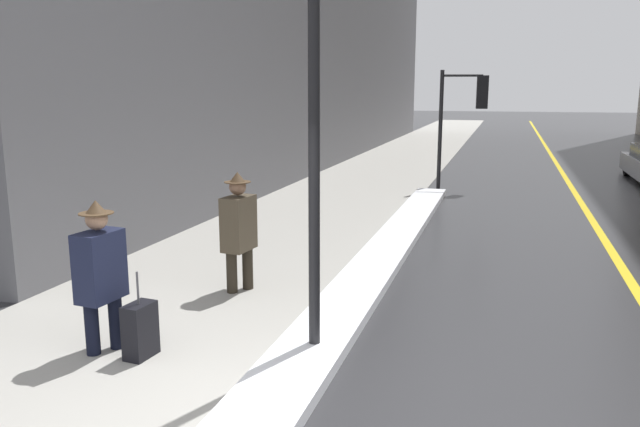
{
  "coord_description": "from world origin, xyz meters",
  "views": [
    {
      "loc": [
        2.12,
        -4.42,
        2.8
      ],
      "look_at": [
        -0.4,
        4.0,
        1.05
      ],
      "focal_mm": 35.0,
      "sensor_mm": 36.0,
      "label": 1
    }
  ],
  "objects_px": {
    "pedestrian_in_glasses": "(100,271)",
    "rolling_suitcase": "(140,331)",
    "lamp_post": "(314,103)",
    "traffic_light_near": "(467,104)",
    "pedestrian_in_fedora": "(239,227)"
  },
  "relations": [
    {
      "from": "pedestrian_in_glasses",
      "to": "rolling_suitcase",
      "type": "bearing_deg",
      "value": 93.61
    },
    {
      "from": "lamp_post",
      "to": "pedestrian_in_glasses",
      "type": "bearing_deg",
      "value": -165.07
    },
    {
      "from": "traffic_light_near",
      "to": "pedestrian_in_glasses",
      "type": "height_order",
      "value": "traffic_light_near"
    },
    {
      "from": "pedestrian_in_fedora",
      "to": "rolling_suitcase",
      "type": "height_order",
      "value": "pedestrian_in_fedora"
    },
    {
      "from": "lamp_post",
      "to": "traffic_light_near",
      "type": "distance_m",
      "value": 11.96
    },
    {
      "from": "traffic_light_near",
      "to": "pedestrian_in_glasses",
      "type": "bearing_deg",
      "value": -112.41
    },
    {
      "from": "lamp_post",
      "to": "pedestrian_in_glasses",
      "type": "height_order",
      "value": "lamp_post"
    },
    {
      "from": "traffic_light_near",
      "to": "rolling_suitcase",
      "type": "distance_m",
      "value": 12.95
    },
    {
      "from": "pedestrian_in_glasses",
      "to": "pedestrian_in_fedora",
      "type": "bearing_deg",
      "value": 172.65
    },
    {
      "from": "pedestrian_in_fedora",
      "to": "rolling_suitcase",
      "type": "distance_m",
      "value": 2.44
    },
    {
      "from": "traffic_light_near",
      "to": "lamp_post",
      "type": "bearing_deg",
      "value": -102.76
    },
    {
      "from": "pedestrian_in_fedora",
      "to": "lamp_post",
      "type": "bearing_deg",
      "value": 49.23
    },
    {
      "from": "traffic_light_near",
      "to": "pedestrian_in_fedora",
      "type": "bearing_deg",
      "value": -112.37
    },
    {
      "from": "lamp_post",
      "to": "pedestrian_in_glasses",
      "type": "xyz_separation_m",
      "value": [
        -2.2,
        -0.59,
        -1.76
      ]
    },
    {
      "from": "traffic_light_near",
      "to": "pedestrian_in_glasses",
      "type": "xyz_separation_m",
      "value": [
        -2.94,
        -12.52,
        -1.48
      ]
    }
  ]
}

